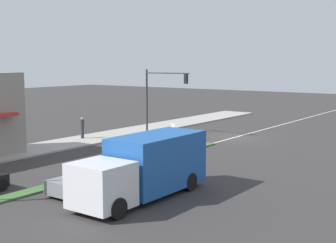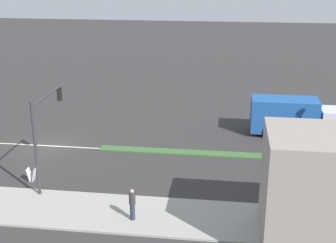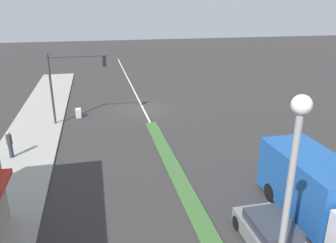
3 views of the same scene
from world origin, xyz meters
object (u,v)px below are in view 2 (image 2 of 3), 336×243
(pedestrian, at_px, (132,204))
(suv_grey, at_px, (314,140))
(delivery_truck, at_px, (296,117))
(warning_aframe_sign, at_px, (32,175))
(traffic_signal_main, at_px, (44,124))

(pedestrian, bearing_deg, suv_grey, 137.22)
(pedestrian, distance_m, delivery_truck, 17.66)
(warning_aframe_sign, height_order, suv_grey, suv_grey)
(warning_aframe_sign, relative_size, delivery_truck, 0.11)
(warning_aframe_sign, bearing_deg, delivery_truck, 122.24)
(suv_grey, bearing_deg, pedestrian, -42.78)
(suv_grey, bearing_deg, traffic_signal_main, -63.73)
(pedestrian, height_order, warning_aframe_sign, pedestrian)
(pedestrian, height_order, delivery_truck, delivery_truck)
(warning_aframe_sign, bearing_deg, traffic_signal_main, 73.93)
(pedestrian, relative_size, warning_aframe_sign, 2.07)
(traffic_signal_main, distance_m, delivery_truck, 19.50)
(traffic_signal_main, distance_m, suv_grey, 19.09)
(pedestrian, relative_size, delivery_truck, 0.23)
(warning_aframe_sign, distance_m, delivery_truck, 20.21)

